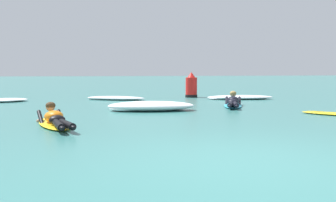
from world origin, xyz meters
name	(u,v)px	position (x,y,z in m)	size (l,w,h in m)	color
ground_plane	(145,102)	(0.00, 10.00, 0.00)	(120.00, 120.00, 0.00)	#387A75
surfer_near	(55,120)	(-2.77, 3.80, 0.14)	(1.08, 2.45, 0.55)	yellow
surfer_far	(233,103)	(2.59, 7.50, 0.13)	(1.30, 2.54, 0.54)	#2DB2D1
whitewater_front	(116,98)	(-1.03, 11.21, 0.07)	(2.54, 1.71, 0.15)	white
whitewater_mid_left	(240,97)	(4.02, 10.58, 0.08)	(2.82, 1.25, 0.17)	white
whitewater_mid_right	(4,100)	(-5.26, 10.97, 0.06)	(2.00, 1.58, 0.14)	white
whitewater_back	(151,106)	(-0.25, 6.71, 0.13)	(2.67, 1.38, 0.28)	white
channel_marker_buoy	(191,87)	(2.33, 12.09, 0.45)	(0.53, 0.53, 1.11)	red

